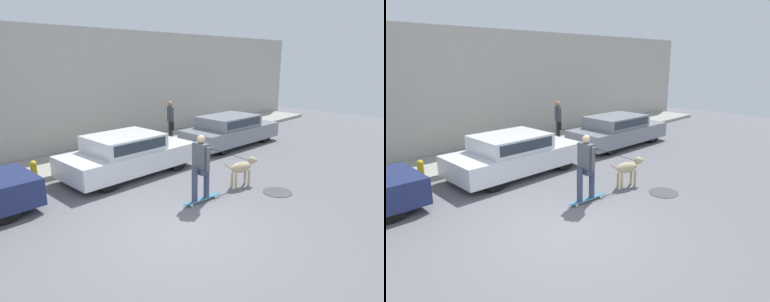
# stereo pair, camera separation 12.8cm
# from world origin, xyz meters

# --- Properties ---
(ground_plane) EXTENTS (36.00, 36.00, 0.00)m
(ground_plane) POSITION_xyz_m (0.00, 0.00, 0.00)
(ground_plane) COLOR slate
(back_wall) EXTENTS (32.00, 0.30, 4.50)m
(back_wall) POSITION_xyz_m (0.00, 7.25, 2.25)
(back_wall) COLOR #ADA89E
(back_wall) RESTS_ON ground_plane
(sidewalk_curb) EXTENTS (30.00, 2.19, 0.15)m
(sidewalk_curb) POSITION_xyz_m (0.00, 5.99, 0.07)
(sidewalk_curb) COLOR gray
(sidewalk_curb) RESTS_ON ground_plane
(parked_car_1) EXTENTS (4.06, 1.85, 1.25)m
(parked_car_1) POSITION_xyz_m (1.41, 3.75, 0.61)
(parked_car_1) COLOR black
(parked_car_1) RESTS_ON ground_plane
(parked_car_2) EXTENTS (4.34, 1.87, 1.22)m
(parked_car_2) POSITION_xyz_m (6.44, 3.76, 0.60)
(parked_car_2) COLOR black
(parked_car_2) RESTS_ON ground_plane
(dog) EXTENTS (1.12, 0.44, 0.79)m
(dog) POSITION_xyz_m (2.95, 0.66, 0.54)
(dog) COLOR tan
(dog) RESTS_ON ground_plane
(skateboarder) EXTENTS (2.46, 0.58, 1.69)m
(skateboarder) POSITION_xyz_m (1.35, 0.73, 0.96)
(skateboarder) COLOR beige
(skateboarder) RESTS_ON ground_plane
(pedestrian_with_bag) EXTENTS (0.39, 0.58, 1.64)m
(pedestrian_with_bag) POSITION_xyz_m (4.75, 5.48, 1.06)
(pedestrian_with_bag) COLOR #28282D
(pedestrian_with_bag) RESTS_ON sidewalk_curb
(manhole_cover) EXTENTS (0.76, 0.76, 0.01)m
(manhole_cover) POSITION_xyz_m (3.22, -0.31, 0.01)
(manhole_cover) COLOR #38383D
(manhole_cover) RESTS_ON ground_plane
(fire_hydrant) EXTENTS (0.18, 0.18, 0.78)m
(fire_hydrant) POSITION_xyz_m (-1.05, 4.64, 0.41)
(fire_hydrant) COLOR gold
(fire_hydrant) RESTS_ON ground_plane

